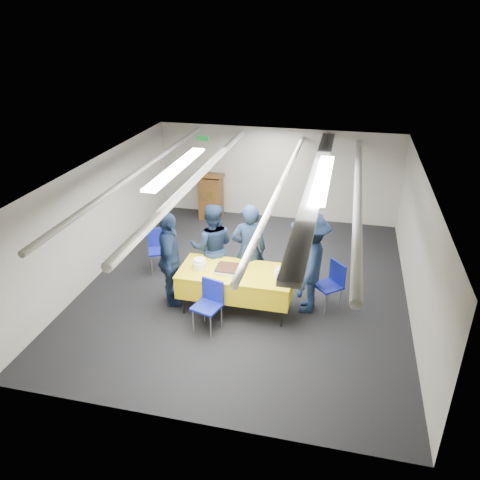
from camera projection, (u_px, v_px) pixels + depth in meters
name	position (u px, v px, depth m)	size (l,w,h in m)	color
ground	(247.00, 284.00, 9.12)	(7.00, 7.00, 0.00)	black
room_shell	(257.00, 190.00, 8.67)	(6.00, 7.00, 2.30)	beige
serving_table	(236.00, 282.00, 8.13)	(1.97, 0.94, 0.77)	black
sheet_cake	(230.00, 269.00, 8.01)	(0.50, 0.39, 0.09)	white
plate_stack_left	(200.00, 264.00, 8.09)	(0.25, 0.25, 0.18)	white
plate_stack_right	(281.00, 273.00, 7.80)	(0.21, 0.21, 0.18)	white
podium	(211.00, 195.00, 11.85)	(0.62, 0.53, 1.25)	brown
chair_near	(210.00, 300.00, 7.66)	(0.52, 0.52, 0.87)	gray
chair_right	(332.00, 281.00, 8.21)	(0.59, 0.59, 0.87)	gray
chair_left	(158.00, 245.00, 9.47)	(0.56, 0.56, 0.87)	gray
sailor_a	(249.00, 251.00, 8.45)	(0.65, 0.43, 1.80)	black
sailor_b	(212.00, 247.00, 8.67)	(0.83, 0.65, 1.71)	black
sailor_c	(170.00, 260.00, 8.18)	(1.02, 0.43, 1.75)	black
sailor_d	(309.00, 263.00, 7.99)	(1.19, 0.68, 1.84)	black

